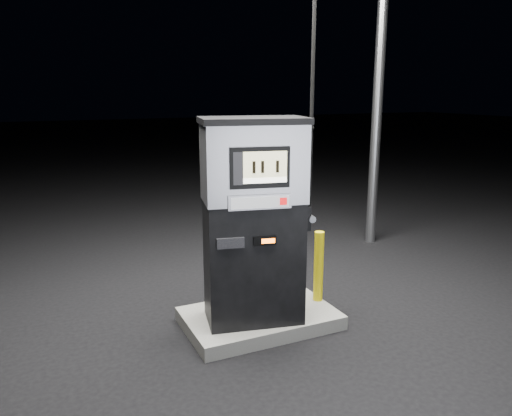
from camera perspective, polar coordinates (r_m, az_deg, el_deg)
name	(u,v)px	position (r m, az deg, el deg)	size (l,w,h in m)	color
ground	(260,325)	(5.57, 0.41, -13.19)	(80.00, 80.00, 0.00)	black
pump_island	(260,318)	(5.54, 0.42, -12.50)	(1.60, 1.00, 0.15)	slate
fuel_dispenser	(254,220)	(5.00, -0.26, -1.34)	(1.20, 0.82, 4.32)	black
bollard_left	(217,284)	(4.96, -4.45, -8.71)	(0.13, 0.13, 0.96)	yellow
bollard_right	(319,266)	(5.69, 7.17, -6.63)	(0.11, 0.11, 0.81)	yellow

